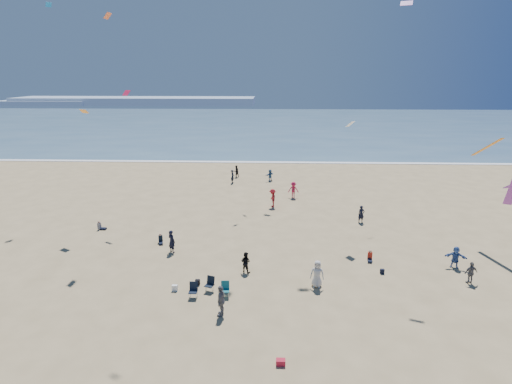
{
  "coord_description": "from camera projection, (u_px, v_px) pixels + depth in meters",
  "views": [
    {
      "loc": [
        2.96,
        -17.35,
        13.56
      ],
      "look_at": [
        2.0,
        8.0,
        6.04
      ],
      "focal_mm": 28.0,
      "sensor_mm": 36.0,
      "label": 1
    }
  ],
  "objects": [
    {
      "name": "chair_cluster",
      "position": [
        209.0,
        288.0,
        25.29
      ],
      "size": [
        2.63,
        1.49,
        1.0
      ],
      "color": "black",
      "rests_on": "ground"
    },
    {
      "name": "seated_group",
      "position": [
        246.0,
        283.0,
        26.1
      ],
      "size": [
        23.86,
        22.02,
        0.84
      ],
      "color": "white",
      "rests_on": "ground"
    },
    {
      "name": "ground",
      "position": [
        212.0,
        348.0,
        20.59
      ],
      "size": [
        220.0,
        220.0,
        0.0
      ],
      "primitive_type": "plane",
      "color": "tan",
      "rests_on": "ground"
    },
    {
      "name": "headland_near",
      "position": [
        46.0,
        103.0,
        182.0
      ],
      "size": [
        40.0,
        14.0,
        2.0
      ],
      "primitive_type": "cube",
      "color": "#7A8EA8",
      "rests_on": "ground"
    },
    {
      "name": "navy_bag",
      "position": [
        382.0,
        271.0,
        28.18
      ],
      "size": [
        0.28,
        0.18,
        0.34
      ],
      "primitive_type": "cube",
      "color": "black",
      "rests_on": "ground"
    },
    {
      "name": "surf_line",
      "position": [
        252.0,
        162.0,
        63.69
      ],
      "size": [
        220.0,
        1.2,
        0.08
      ],
      "primitive_type": "cube",
      "color": "white",
      "rests_on": "ground"
    },
    {
      "name": "standing_flyers",
      "position": [
        289.0,
        227.0,
        34.51
      ],
      "size": [
        29.53,
        44.12,
        1.94
      ],
      "color": "black",
      "rests_on": "ground"
    },
    {
      "name": "headland_far",
      "position": [
        136.0,
        101.0,
        185.17
      ],
      "size": [
        110.0,
        20.0,
        3.2
      ],
      "primitive_type": "cube",
      "color": "#7A8EA8",
      "rests_on": "ground"
    },
    {
      "name": "ocean",
      "position": [
        261.0,
        124.0,
        111.6
      ],
      "size": [
        220.0,
        100.0,
        0.06
      ],
      "primitive_type": "cube",
      "color": "#476B84",
      "rests_on": "ground"
    },
    {
      "name": "cooler",
      "position": [
        281.0,
        362.0,
        19.33
      ],
      "size": [
        0.45,
        0.3,
        0.3
      ],
      "primitive_type": "cube",
      "color": "red",
      "rests_on": "ground"
    },
    {
      "name": "kites_aloft",
      "position": [
        367.0,
        56.0,
        28.39
      ],
      "size": [
        39.07,
        39.97,
        28.3
      ],
      "color": "#4B288D",
      "rests_on": "ground"
    },
    {
      "name": "black_backpack",
      "position": [
        198.0,
        282.0,
        26.66
      ],
      "size": [
        0.3,
        0.22,
        0.38
      ],
      "primitive_type": "cube",
      "color": "black",
      "rests_on": "ground"
    },
    {
      "name": "white_tote",
      "position": [
        175.0,
        288.0,
        25.94
      ],
      "size": [
        0.35,
        0.2,
        0.4
      ],
      "primitive_type": "cube",
      "color": "white",
      "rests_on": "ground"
    }
  ]
}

